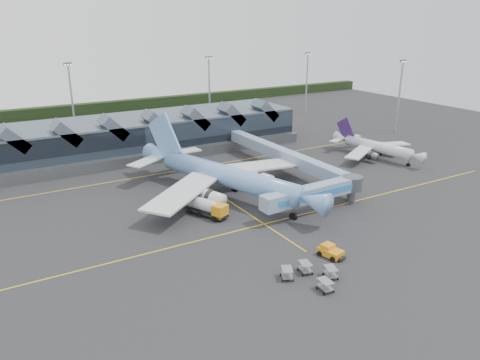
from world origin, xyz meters
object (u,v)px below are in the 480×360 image
main_airliner (222,175)px  pushback_tug (330,251)px  jet_bridge (320,192)px  fuel_truck (204,206)px  regional_jet (375,146)px

main_airliner → pushback_tug: (1.97, -31.00, -3.73)m
jet_bridge → fuel_truck: 21.68m
fuel_truck → pushback_tug: bearing=-91.8°
main_airliner → jet_bridge: 20.14m
regional_jet → pushback_tug: size_ratio=6.07×
jet_bridge → main_airliner: bearing=124.8°
main_airliner → pushback_tug: main_airliner is taller
main_airliner → pushback_tug: size_ratio=10.54×
jet_bridge → pushback_tug: jet_bridge is taller
fuel_truck → pushback_tug: 25.71m
regional_jet → pushback_tug: 57.74m
jet_bridge → pushback_tug: bearing=-126.3°
main_airliner → pushback_tug: 31.28m
jet_bridge → fuel_truck: size_ratio=2.48×
pushback_tug → main_airliner: bearing=80.4°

